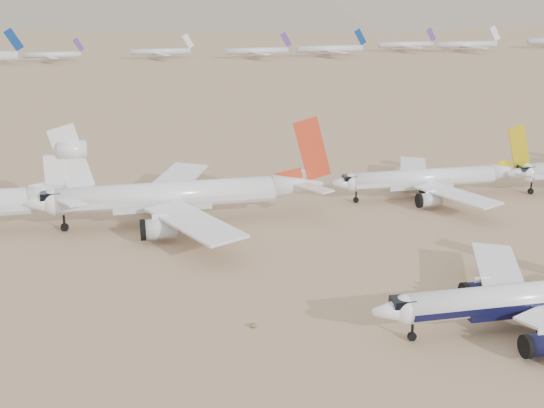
# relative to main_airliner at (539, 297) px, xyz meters

# --- Properties ---
(ground) EXTENTS (7000.00, 7000.00, 0.00)m
(ground) POSITION_rel_main_airliner_xyz_m (-7.16, -6.01, -4.41)
(ground) COLOR #9A7959
(ground) RESTS_ON ground
(main_airliner) EXTENTS (45.45, 44.39, 16.04)m
(main_airliner) POSITION_rel_main_airliner_xyz_m (0.00, 0.00, 0.00)
(main_airliner) COLOR white
(main_airliner) RESTS_ON ground
(row2_gold_tail) EXTENTS (42.38, 41.45, 15.09)m
(row2_gold_tail) POSITION_rel_main_airliner_xyz_m (11.35, 60.13, -0.19)
(row2_gold_tail) COLOR white
(row2_gold_tail) RESTS_ON ground
(row2_orange_tail) EXTENTS (55.14, 53.94, 19.67)m
(row2_orange_tail) POSITION_rel_main_airliner_xyz_m (-42.30, 54.78, 1.11)
(row2_orange_tail) COLOR white
(row2_orange_tail) RESTS_ON ground
(distant_storage_row) EXTENTS (655.77, 59.44, 16.24)m
(distant_storage_row) POSITION_rel_main_airliner_xyz_m (46.16, 331.72, 0.01)
(distant_storage_row) COLOR silver
(distant_storage_row) RESTS_ON ground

